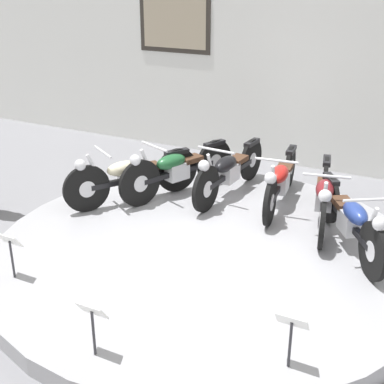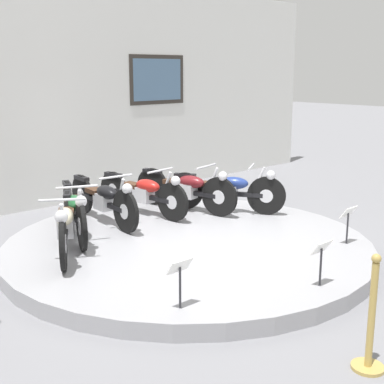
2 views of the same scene
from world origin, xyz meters
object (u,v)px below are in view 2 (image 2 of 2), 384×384
Objects in this scene: stanchion_post_left_of_entry at (370,331)px; motorcycle_black at (104,199)px; motorcycle_maroon at (187,188)px; motorcycle_blue at (228,189)px; info_placard_front_right at (348,217)px; motorcycle_green at (74,209)px; motorcycle_cream at (66,223)px; motorcycle_red at (144,192)px; info_placard_front_left at (180,273)px; info_placard_front_centre at (321,253)px.

motorcycle_black is at bearing 84.66° from stanchion_post_left_of_entry.
motorcycle_blue is at bearing -49.91° from motorcycle_maroon.
motorcycle_maroon reaches higher than info_placard_front_right.
motorcycle_green reaches higher than motorcycle_blue.
motorcycle_red is at bearing 23.57° from motorcycle_cream.
motorcycle_cream is 2.56m from motorcycle_maroon.
info_placard_front_right is at bearing -80.82° from motorcycle_maroon.
motorcycle_red is at bearing 75.73° from stanchion_post_left_of_entry.
motorcycle_green is 2.76m from info_placard_front_left.
info_placard_front_centre is 1.00× the size of info_placard_front_right.
motorcycle_cream is 2.01m from motorcycle_red.
motorcycle_green is at bearing 107.41° from info_placard_front_centre.
motorcycle_cream is 0.88× the size of motorcycle_red.
info_placard_front_left is at bearing -110.07° from motorcycle_black.
stanchion_post_left_of_entry is at bearing -86.95° from motorcycle_green.
motorcycle_black is at bearing 168.29° from motorcycle_maroon.
motorcycle_black reaches higher than motorcycle_red.
info_placard_front_centre is (1.47, -2.81, -0.02)m from motorcycle_cream.
motorcycle_green is 0.96× the size of motorcycle_red.
motorcycle_blue is at bearing -36.38° from motorcycle_red.
motorcycle_black is 3.86× the size of info_placard_front_centre.
motorcycle_black is at bearing 23.41° from motorcycle_green.
motorcycle_green is 0.73m from motorcycle_black.
motorcycle_red is at bearing 110.04° from info_placard_front_right.
motorcycle_blue is 1.65× the size of stanchion_post_left_of_entry.
info_placard_front_left is 2.96m from info_placard_front_right.
info_placard_front_centre is (-1.47, -2.81, -0.01)m from motorcycle_blue.
motorcycle_green reaches higher than info_placard_front_right.
motorcycle_green is 4.39m from stanchion_post_left_of_entry.
info_placard_front_centre is (1.48, -0.59, 0.00)m from info_placard_front_left.
info_placard_front_centre is at bearing -21.92° from info_placard_front_left.
motorcycle_cream is 1.67× the size of stanchion_post_left_of_entry.
motorcycle_blue is 2.21m from info_placard_front_right.
motorcycle_maroon is 3.80× the size of info_placard_front_right.
stanchion_post_left_of_entry reaches higher than motorcycle_black.
motorcycle_black is at bearing 69.93° from info_placard_front_left.
info_placard_front_centre is at bearing -72.59° from motorcycle_green.
info_placard_front_right is at bearing 0.00° from info_placard_front_left.
info_placard_front_right is at bearing -69.96° from motorcycle_red.
info_placard_front_left is (-2.95, -2.21, -0.01)m from motorcycle_blue.
motorcycle_green is at bearing 80.95° from info_placard_front_left.
info_placard_front_left is 1.59m from info_placard_front_centre.
motorcycle_red reaches higher than info_placard_front_right.
motorcycle_maroon is 1.15× the size of motorcycle_blue.
motorcycle_maroon is 3.71m from info_placard_front_left.
motorcycle_maroon is at bearing -23.78° from motorcycle_red.
motorcycle_green is at bearing 168.36° from motorcycle_blue.
info_placard_front_left is at bearing -90.21° from motorcycle_cream.
motorcycle_maroon is 3.48m from info_placard_front_centre.
motorcycle_maroon reaches higher than motorcycle_red.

